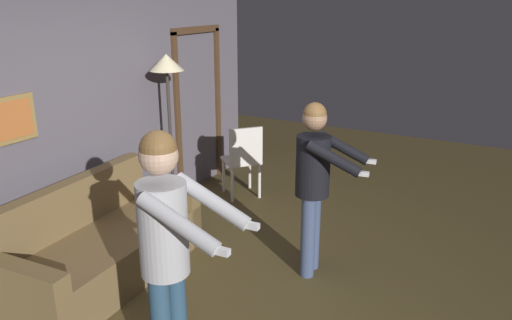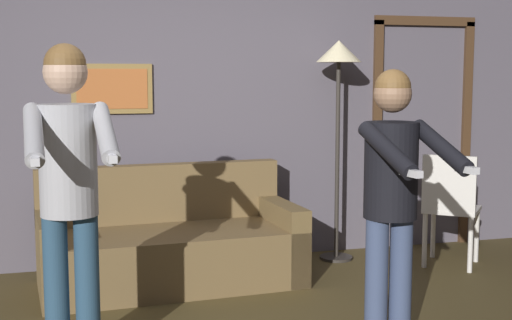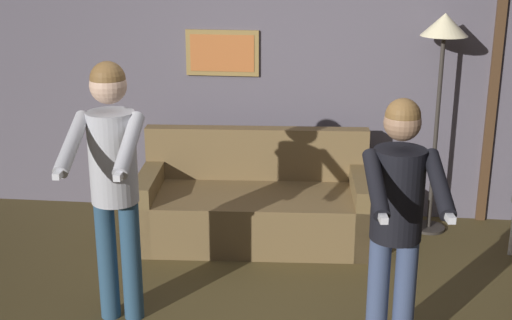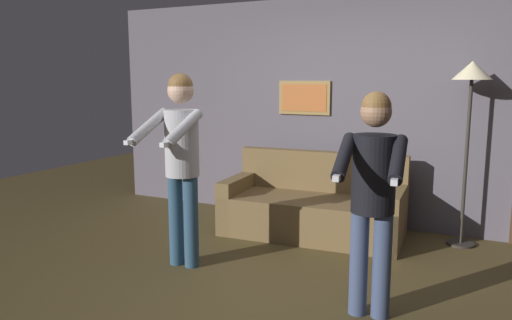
{
  "view_description": "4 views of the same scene",
  "coord_description": "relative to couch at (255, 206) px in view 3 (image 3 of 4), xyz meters",
  "views": [
    {
      "loc": [
        -3.04,
        -1.79,
        2.43
      ],
      "look_at": [
        0.04,
        -0.07,
        1.27
      ],
      "focal_mm": 35.0,
      "sensor_mm": 36.0,
      "label": 1
    },
    {
      "loc": [
        -1.01,
        -3.82,
        1.56
      ],
      "look_at": [
        0.03,
        -0.1,
        1.1
      ],
      "focal_mm": 50.0,
      "sensor_mm": 36.0,
      "label": 2
    },
    {
      "loc": [
        0.4,
        -4.1,
        2.48
      ],
      "look_at": [
        -0.04,
        -0.21,
        1.2
      ],
      "focal_mm": 50.0,
      "sensor_mm": 36.0,
      "label": 3
    },
    {
      "loc": [
        1.54,
        -3.59,
        1.68
      ],
      "look_at": [
        -0.24,
        0.02,
        1.02
      ],
      "focal_mm": 35.0,
      "sensor_mm": 36.0,
      "label": 4
    }
  ],
  "objects": [
    {
      "name": "couch",
      "position": [
        0.0,
        0.0,
        0.0
      ],
      "size": [
        1.95,
        0.97,
        0.87
      ],
      "color": "brown",
      "rests_on": "ground_plane"
    },
    {
      "name": "person_standing_right",
      "position": [
        1.01,
        -1.62,
        0.67
      ],
      "size": [
        0.48,
        0.68,
        1.59
      ],
      "color": "#3E4D70",
      "rests_on": "ground_plane"
    },
    {
      "name": "torchiere_lamp",
      "position": [
        1.47,
        0.34,
        1.3
      ],
      "size": [
        0.38,
        0.38,
        1.85
      ],
      "color": "#332D28",
      "rests_on": "ground_plane"
    },
    {
      "name": "person_standing_left",
      "position": [
        -0.74,
        -1.4,
        0.77
      ],
      "size": [
        0.45,
        0.71,
        1.72
      ],
      "color": "#2B4C66",
      "rests_on": "ground_plane"
    },
    {
      "name": "back_wall_assembly",
      "position": [
        0.25,
        0.65,
        1.02
      ],
      "size": [
        6.4,
        0.1,
        2.6
      ],
      "color": "#5A545F",
      "rests_on": "ground_plane"
    }
  ]
}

